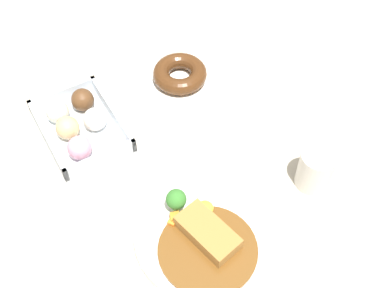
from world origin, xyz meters
name	(u,v)px	position (x,y,z in m)	size (l,w,h in m)	color
ground_plane	(191,178)	(0.00, 0.00, 0.00)	(1.60, 1.60, 0.00)	#B2A893
curry_plate	(204,235)	(0.12, -0.04, 0.01)	(0.24, 0.24, 0.07)	white
donut_box	(79,126)	(-0.20, -0.13, 0.02)	(0.20, 0.14, 0.06)	silver
chocolate_ring_donut	(180,74)	(-0.23, 0.10, 0.02)	(0.15, 0.15, 0.04)	white
coffee_mug	(315,169)	(0.12, 0.19, 0.04)	(0.06, 0.06, 0.08)	silver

